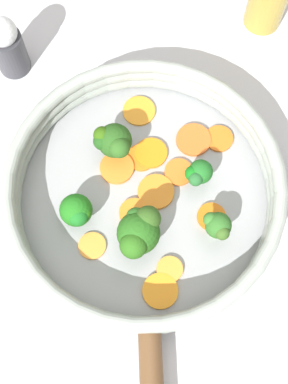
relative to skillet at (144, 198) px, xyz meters
The scene contains 24 objects.
ground_plane 0.01m from the skillet, ahead, with size 4.00×4.00×0.00m, color #BBBBC1.
skillet is the anchor object (origin of this frame).
skillet_rim_wall 0.03m from the skillet, ahead, with size 0.31×0.31×0.05m.
skillet_rivet_left 0.14m from the skillet, 116.43° to the right, with size 0.01×0.01×0.01m, color gray.
skillet_rivet_right 0.14m from the skillet, 95.74° to the right, with size 0.01×0.01×0.01m, color #929A96.
carrot_slice_0 0.05m from the skillet, 62.68° to the left, with size 0.04×0.04×0.00m, color orange.
carrot_slice_1 0.11m from the skillet, 99.12° to the right, with size 0.04×0.04×0.01m, color orange.
carrot_slice_2 0.05m from the skillet, 76.01° to the left, with size 0.03×0.03×0.00m, color orange.
carrot_slice_3 0.05m from the skillet, 114.63° to the left, with size 0.04×0.04×0.01m, color orange.
carrot_slice_4 0.05m from the skillet, 17.38° to the left, with size 0.03×0.03×0.00m, color orange.
carrot_slice_5 0.02m from the skillet, ahead, with size 0.04×0.04×0.01m, color orange.
carrot_slice_6 0.02m from the skillet, 136.35° to the right, with size 0.03×0.03×0.01m, color orange.
carrot_slice_7 0.09m from the skillet, 31.70° to the left, with size 0.04×0.04×0.01m, color orange.
carrot_slice_8 0.08m from the skillet, 152.75° to the right, with size 0.03×0.03×0.00m, color orange.
carrot_slice_9 0.12m from the skillet, 20.56° to the left, with size 0.03×0.03×0.00m, color orange.
carrot_slice_10 0.11m from the skillet, 74.87° to the left, with size 0.04×0.04×0.00m, color orange.
carrot_slice_11 0.09m from the skillet, 89.34° to the right, with size 0.03×0.03×0.00m, color orange.
carrot_slice_12 0.08m from the skillet, 36.57° to the right, with size 0.03×0.03×0.00m, color orange.
broccoli_floret_0 0.06m from the skillet, 114.44° to the right, with size 0.05×0.06×0.05m.
broccoli_floret_1 0.08m from the skillet, behind, with size 0.04×0.04×0.04m.
broccoli_floret_2 0.07m from the skillet, ahead, with size 0.03×0.03×0.04m.
broccoli_floret_3 0.10m from the skillet, 47.07° to the right, with size 0.03×0.03×0.04m.
broccoli_floret_4 0.08m from the skillet, 104.66° to the left, with size 0.04×0.05×0.05m.
salt_shaker 0.25m from the skillet, 114.13° to the left, with size 0.04×0.04×0.09m.
Camera 1 is at (-0.06, -0.19, 0.59)m, focal length 50.00 mm.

